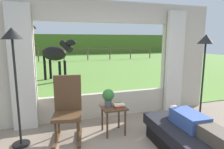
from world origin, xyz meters
TOP-DOWN VIEW (x-y plane):
  - back_wall_with_window at (0.00, 2.26)m, footprint 5.20×0.12m
  - curtain_panel_left at (-1.69, 2.12)m, footprint 0.44×0.10m
  - curtain_panel_right at (1.69, 2.12)m, footprint 0.44×0.10m
  - outdoor_pasture_lawn at (0.00, 13.16)m, footprint 36.00×21.68m
  - distant_hill_ridge at (0.00, 23.00)m, footprint 36.00×2.00m
  - recliner_sofa at (0.82, 0.31)m, footprint 0.97×1.74m
  - reclining_person at (0.82, 0.26)m, footprint 0.36×1.43m
  - rocking_chair at (-0.92, 1.50)m, footprint 0.58×0.75m
  - side_table at (-0.10, 1.40)m, footprint 0.44×0.44m
  - potted_plant at (-0.18, 1.46)m, footprint 0.22×0.22m
  - book_stack at (-0.01, 1.34)m, footprint 0.21×0.15m
  - floor_lamp_left at (-1.71, 1.46)m, footprint 0.32×0.32m
  - floor_lamp_right at (1.70, 1.19)m, footprint 0.32×0.32m
  - horse at (-0.92, 6.70)m, footprint 1.52×1.53m
  - pasture_tree at (-2.40, 8.50)m, footprint 1.36×1.40m
  - pasture_fence_line at (0.00, 14.80)m, footprint 16.10×0.10m

SIDE VIEW (x-z plane):
  - outdoor_pasture_lawn at x=0.00m, z-range 0.00..0.02m
  - recliner_sofa at x=0.82m, z-range 0.01..0.43m
  - side_table at x=-0.10m, z-range 0.17..0.69m
  - reclining_person at x=0.82m, z-range 0.41..0.63m
  - rocking_chair at x=-0.92m, z-range -0.01..1.11m
  - book_stack at x=-0.01m, z-range 0.52..0.58m
  - potted_plant at x=-0.18m, z-range 0.54..0.86m
  - pasture_fence_line at x=0.00m, z-range 0.19..1.29m
  - horse at x=-0.92m, z-range 0.29..2.02m
  - curtain_panel_left at x=-1.69m, z-range 0.00..2.40m
  - curtain_panel_right at x=1.69m, z-range 0.00..2.40m
  - distant_hill_ridge at x=0.00m, z-range 0.00..2.40m
  - back_wall_with_window at x=0.00m, z-range -0.03..2.52m
  - floor_lamp_right at x=1.70m, z-range 0.57..2.41m
  - floor_lamp_left at x=-1.71m, z-range 0.59..2.52m
  - pasture_tree at x=-2.40m, z-range -0.04..3.21m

